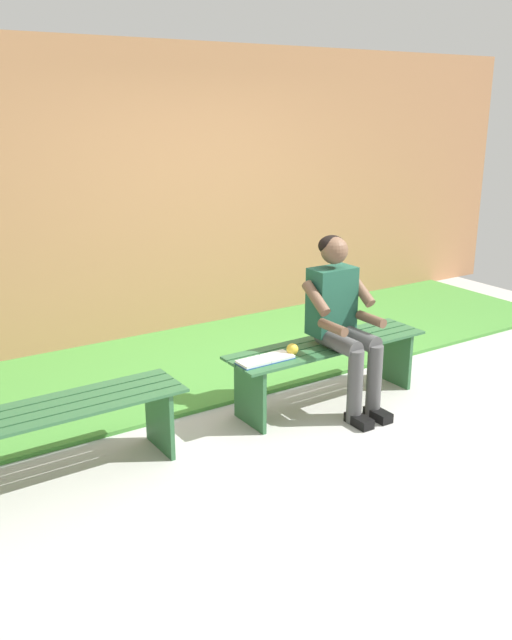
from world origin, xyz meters
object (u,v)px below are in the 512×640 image
Objects in this scene: bench_far at (48,427)px; apple at (292,349)px; book_open at (265,360)px; person_seated at (342,316)px; bench_near at (327,358)px.

bench_far is 1.75m from apple.
bench_far is at bearing -2.74° from book_open.
apple is at bearing -6.34° from person_seated.
bench_far is (2.11, 0.00, 0.00)m from bench_near.
person_seated reaches higher than bench_far.
bench_far is 1.31× the size of person_seated.
apple is 0.21× the size of book_open.
person_seated is 0.45m from apple.
apple is (0.41, -0.05, -0.19)m from person_seated.
apple is 0.23m from book_open.
book_open is (0.64, -0.05, -0.22)m from person_seated.
bench_near is 0.61m from book_open.
bench_near is 1.28× the size of person_seated.
bench_near is 0.37m from person_seated.
apple is (-1.74, 0.06, 0.16)m from bench_far.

